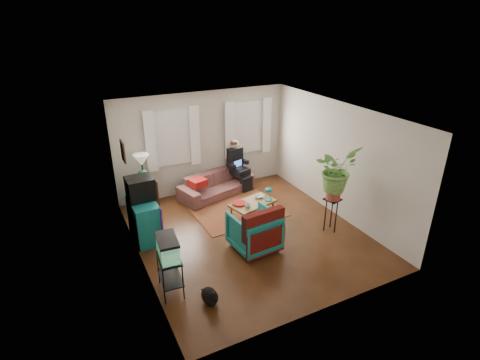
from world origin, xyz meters
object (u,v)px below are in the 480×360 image
sofa (216,181)px  armchair (254,229)px  side_table (145,194)px  coffee_table (253,211)px  aquarium_stand (170,274)px  dresser (144,219)px  plant_stand (331,215)px

sofa → armchair: 2.57m
side_table → coffee_table: (2.03, -1.66, -0.14)m
sofa → aquarium_stand: 3.74m
dresser → side_table: bearing=74.2°
sofa → coffee_table: 1.55m
aquarium_stand → armchair: armchair is taller
side_table → plant_stand: size_ratio=0.94×
sofa → plant_stand: size_ratio=2.62×
armchair → plant_stand: size_ratio=1.14×
dresser → sofa: bearing=27.9°
dresser → plant_stand: size_ratio=1.27×
dresser → armchair: bearing=-37.6°
armchair → plant_stand: bearing=170.5°
sofa → armchair: armchair is taller
side_table → armchair: (1.51, -2.69, 0.08)m
coffee_table → plant_stand: bearing=-57.3°
aquarium_stand → plant_stand: plant_stand is taller
plant_stand → armchair: bearing=175.3°
sofa → plant_stand: bearing=-76.5°
armchair → coffee_table: 1.17m
aquarium_stand → coffee_table: aquarium_stand is taller
side_table → aquarium_stand: side_table is taller
sofa → coffee_table: (0.23, -1.53, -0.18)m
aquarium_stand → plant_stand: bearing=11.1°
sofa → armchair: (-0.29, -2.55, 0.04)m
aquarium_stand → coffee_table: bearing=38.3°
side_table → coffee_table: 2.63m
armchair → coffee_table: (0.52, 1.03, -0.22)m
coffee_table → plant_stand: size_ratio=1.35×
side_table → plant_stand: bearing=-40.7°
side_table → coffee_table: size_ratio=0.70×
sofa → dresser: size_ratio=2.06×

